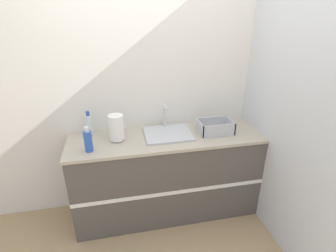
{
  "coord_description": "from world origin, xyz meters",
  "views": [
    {
      "loc": [
        -0.46,
        -1.94,
        2.03
      ],
      "look_at": [
        0.01,
        0.25,
        1.02
      ],
      "focal_mm": 28.0,
      "sensor_mm": 36.0,
      "label": 1
    }
  ],
  "objects_px": {
    "bottle_blue": "(88,141)",
    "bottle_clear": "(89,125)",
    "sink": "(168,133)",
    "paper_towel_roll": "(116,128)",
    "dish_rack": "(215,128)"
  },
  "relations": [
    {
      "from": "bottle_blue",
      "to": "bottle_clear",
      "type": "distance_m",
      "value": 0.33
    },
    {
      "from": "sink",
      "to": "paper_towel_roll",
      "type": "relative_size",
      "value": 1.8
    },
    {
      "from": "bottle_clear",
      "to": "dish_rack",
      "type": "bearing_deg",
      "value": -9.87
    },
    {
      "from": "bottle_clear",
      "to": "sink",
      "type": "bearing_deg",
      "value": -11.57
    },
    {
      "from": "paper_towel_roll",
      "to": "dish_rack",
      "type": "height_order",
      "value": "paper_towel_roll"
    },
    {
      "from": "bottle_blue",
      "to": "bottle_clear",
      "type": "relative_size",
      "value": 0.93
    },
    {
      "from": "dish_rack",
      "to": "bottle_blue",
      "type": "relative_size",
      "value": 1.46
    },
    {
      "from": "paper_towel_roll",
      "to": "bottle_clear",
      "type": "xyz_separation_m",
      "value": [
        -0.26,
        0.18,
        -0.02
      ]
    },
    {
      "from": "paper_towel_roll",
      "to": "bottle_blue",
      "type": "bearing_deg",
      "value": -147.74
    },
    {
      "from": "dish_rack",
      "to": "bottle_clear",
      "type": "height_order",
      "value": "bottle_clear"
    },
    {
      "from": "paper_towel_roll",
      "to": "dish_rack",
      "type": "relative_size",
      "value": 0.76
    },
    {
      "from": "paper_towel_roll",
      "to": "bottle_clear",
      "type": "relative_size",
      "value": 1.03
    },
    {
      "from": "sink",
      "to": "paper_towel_roll",
      "type": "height_order",
      "value": "sink"
    },
    {
      "from": "dish_rack",
      "to": "sink",
      "type": "bearing_deg",
      "value": 172.86
    },
    {
      "from": "bottle_blue",
      "to": "dish_rack",
      "type": "bearing_deg",
      "value": 5.74
    }
  ]
}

